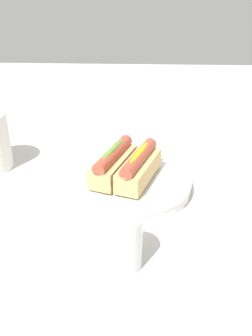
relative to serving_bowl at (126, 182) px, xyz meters
The scene contains 5 objects.
ground_plane 0.03m from the serving_bowl, 140.63° to the left, with size 2.40×2.40×0.00m, color beige.
serving_bowl is the anchor object (origin of this frame).
hotdog_front 0.05m from the serving_bowl, 106.11° to the right, with size 0.16×0.10×0.06m.
hotdog_back 0.05m from the serving_bowl, 73.89° to the left, with size 0.16×0.10×0.06m.
water_glass 0.23m from the serving_bowl, behind, with size 0.07×0.07×0.09m.
Camera 1 is at (-0.66, -0.04, 0.41)m, focal length 39.91 mm.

